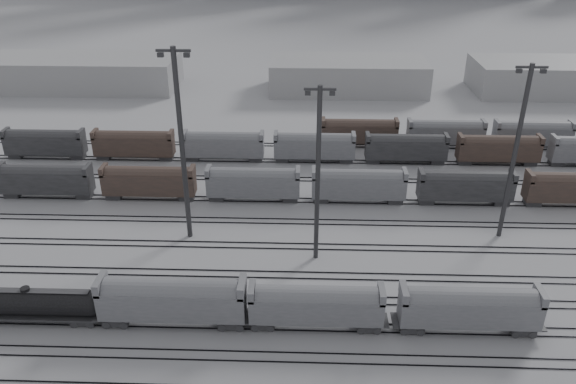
{
  "coord_description": "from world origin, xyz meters",
  "views": [
    {
      "loc": [
        -0.55,
        -49.19,
        42.65
      ],
      "look_at": [
        -3.2,
        27.13,
        4.0
      ],
      "focal_mm": 35.0,
      "sensor_mm": 36.0,
      "label": 1
    }
  ],
  "objects_px": {
    "tank_car_b": "(28,303)",
    "light_mast_c": "(318,172)",
    "hopper_car_a": "(172,298)",
    "hopper_car_b": "(316,304)",
    "hopper_car_c": "(470,306)"
  },
  "relations": [
    {
      "from": "hopper_car_a",
      "to": "hopper_car_c",
      "type": "bearing_deg",
      "value": 0.0
    },
    {
      "from": "light_mast_c",
      "to": "hopper_car_a",
      "type": "bearing_deg",
      "value": -138.52
    },
    {
      "from": "hopper_car_a",
      "to": "light_mast_c",
      "type": "relative_size",
      "value": 0.69
    },
    {
      "from": "hopper_car_c",
      "to": "light_mast_c",
      "type": "bearing_deg",
      "value": 139.43
    },
    {
      "from": "light_mast_c",
      "to": "tank_car_b",
      "type": "bearing_deg",
      "value": -156.35
    },
    {
      "from": "hopper_car_c",
      "to": "light_mast_c",
      "type": "distance_m",
      "value": 24.04
    },
    {
      "from": "hopper_car_c",
      "to": "tank_car_b",
      "type": "bearing_deg",
      "value": 180.0
    },
    {
      "from": "light_mast_c",
      "to": "hopper_car_c",
      "type": "bearing_deg",
      "value": -40.57
    },
    {
      "from": "hopper_car_b",
      "to": "hopper_car_a",
      "type": "bearing_deg",
      "value": 180.0
    },
    {
      "from": "tank_car_b",
      "to": "light_mast_c",
      "type": "bearing_deg",
      "value": 23.65
    },
    {
      "from": "hopper_car_a",
      "to": "light_mast_c",
      "type": "distance_m",
      "value": 23.58
    },
    {
      "from": "hopper_car_a",
      "to": "hopper_car_b",
      "type": "xyz_separation_m",
      "value": [
        16.14,
        0.0,
        -0.35
      ]
    },
    {
      "from": "tank_car_b",
      "to": "light_mast_c",
      "type": "height_order",
      "value": "light_mast_c"
    },
    {
      "from": "hopper_car_c",
      "to": "hopper_car_a",
      "type": "bearing_deg",
      "value": 180.0
    },
    {
      "from": "hopper_car_a",
      "to": "light_mast_c",
      "type": "bearing_deg",
      "value": 41.48
    }
  ]
}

